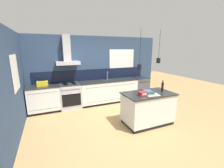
# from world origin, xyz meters

# --- Properties ---
(ground_plane) EXTENTS (16.00, 16.00, 0.00)m
(ground_plane) POSITION_xyz_m (0.00, 0.00, 0.00)
(ground_plane) COLOR tan
(ground_plane) RESTS_ON ground
(wall_back) EXTENTS (5.60, 2.47, 2.60)m
(wall_back) POSITION_xyz_m (-0.06, 2.00, 1.35)
(wall_back) COLOR navy
(wall_back) RESTS_ON ground_plane
(wall_left) EXTENTS (0.08, 3.80, 2.60)m
(wall_left) POSITION_xyz_m (-2.43, 0.70, 1.30)
(wall_left) COLOR navy
(wall_left) RESTS_ON ground_plane
(counter_run_left) EXTENTS (1.03, 0.64, 0.91)m
(counter_run_left) POSITION_xyz_m (-1.86, 1.69, 0.46)
(counter_run_left) COLOR black
(counter_run_left) RESTS_ON ground_plane
(counter_run_sink) EXTENTS (2.32, 0.64, 1.24)m
(counter_run_sink) POSITION_xyz_m (0.54, 1.69, 0.46)
(counter_run_sink) COLOR black
(counter_run_sink) RESTS_ON ground_plane
(oven_range) EXTENTS (0.73, 0.66, 0.91)m
(oven_range) POSITION_xyz_m (-0.98, 1.69, 0.46)
(oven_range) COLOR #B5B5BA
(oven_range) RESTS_ON ground_plane
(dishwasher) EXTENTS (0.61, 0.65, 0.91)m
(dishwasher) POSITION_xyz_m (2.00, 1.69, 0.46)
(dishwasher) COLOR #4C4C51
(dishwasher) RESTS_ON ground_plane
(kitchen_island) EXTENTS (1.42, 0.84, 0.91)m
(kitchen_island) POSITION_xyz_m (0.88, -0.40, 0.46)
(kitchen_island) COLOR black
(kitchen_island) RESTS_ON ground_plane
(bottle_on_island) EXTENTS (0.07, 0.07, 0.33)m
(bottle_on_island) POSITION_xyz_m (1.35, -0.41, 1.05)
(bottle_on_island) COLOR black
(bottle_on_island) RESTS_ON kitchen_island
(book_stack) EXTENTS (0.27, 0.34, 0.09)m
(book_stack) POSITION_xyz_m (0.83, -0.44, 0.95)
(book_stack) COLOR #4C7F4C
(book_stack) RESTS_ON kitchen_island
(red_supply_box) EXTENTS (0.22, 0.16, 0.10)m
(red_supply_box) POSITION_xyz_m (0.61, -0.50, 0.96)
(red_supply_box) COLOR red
(red_supply_box) RESTS_ON kitchen_island
(paper_pile) EXTENTS (0.39, 0.31, 0.01)m
(paper_pile) POSITION_xyz_m (0.88, -0.58, 0.91)
(paper_pile) COLOR silver
(paper_pile) RESTS_ON kitchen_island
(yellow_toolbox) EXTENTS (0.34, 0.18, 0.19)m
(yellow_toolbox) POSITION_xyz_m (-1.86, 1.69, 0.99)
(yellow_toolbox) COLOR gold
(yellow_toolbox) RESTS_ON counter_run_left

